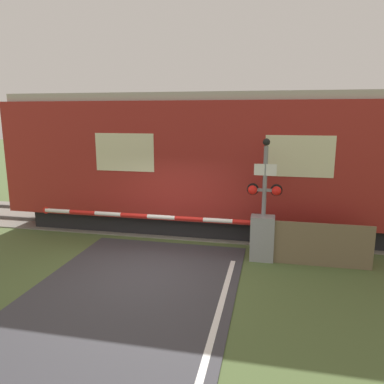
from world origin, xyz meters
The scene contains 6 objects.
ground_plane centered at (0.00, 0.00, 0.00)m, with size 80.00×80.00×0.00m, color #4C6033.
track_bed centered at (0.00, 3.92, 0.02)m, with size 36.00×3.20×0.13m.
train centered at (3.50, 3.92, 2.21)m, with size 18.07×3.21×4.32m.
crossing_barrier centered at (2.02, 1.31, 0.67)m, with size 6.57×0.44×1.17m.
signal_post centered at (2.64, 1.44, 1.78)m, with size 0.89×0.26×3.12m.
roadside_fence centered at (3.87, 1.18, 0.55)m, with size 2.82×0.06×1.10m.
Camera 1 is at (2.80, -8.02, 3.72)m, focal length 35.00 mm.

